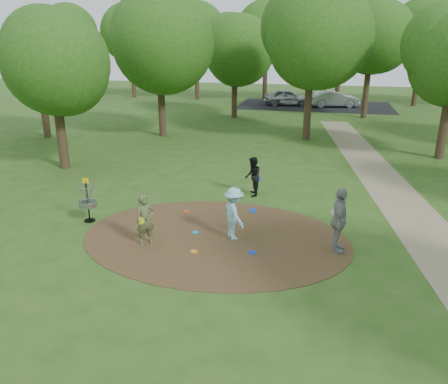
# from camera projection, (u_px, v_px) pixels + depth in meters

# --- Properties ---
(ground) EXTENTS (100.00, 100.00, 0.00)m
(ground) POSITION_uv_depth(u_px,v_px,m) (215.00, 237.00, 13.66)
(ground) COLOR #2D5119
(ground) RESTS_ON ground
(dirt_clearing) EXTENTS (8.40, 8.40, 0.02)m
(dirt_clearing) POSITION_uv_depth(u_px,v_px,m) (215.00, 237.00, 13.66)
(dirt_clearing) COLOR #47301C
(dirt_clearing) RESTS_ON ground
(footpath) EXTENTS (7.55, 39.89, 0.01)m
(footpath) POSITION_uv_depth(u_px,v_px,m) (425.00, 231.00, 14.11)
(footpath) COLOR #8C7A5B
(footpath) RESTS_ON ground
(parking_lot) EXTENTS (14.00, 8.00, 0.01)m
(parking_lot) POSITION_uv_depth(u_px,v_px,m) (314.00, 106.00, 40.81)
(parking_lot) COLOR black
(parking_lot) RESTS_ON ground
(player_observer_with_disc) EXTENTS (0.67, 0.67, 1.57)m
(player_observer_with_disc) POSITION_uv_depth(u_px,v_px,m) (145.00, 220.00, 12.97)
(player_observer_with_disc) COLOR #535C35
(player_observer_with_disc) RESTS_ON ground
(player_throwing_with_disc) EXTENTS (1.30, 1.23, 1.66)m
(player_throwing_with_disc) POSITION_uv_depth(u_px,v_px,m) (234.00, 214.00, 13.32)
(player_throwing_with_disc) COLOR #90D1D6
(player_throwing_with_disc) RESTS_ON ground
(player_walking_with_disc) EXTENTS (0.73, 0.86, 1.57)m
(player_walking_with_disc) POSITION_uv_depth(u_px,v_px,m) (253.00, 177.00, 17.06)
(player_walking_with_disc) COLOR black
(player_walking_with_disc) RESTS_ON ground
(player_waiting_with_disc) EXTENTS (0.52, 1.16, 1.95)m
(player_waiting_with_disc) POSITION_uv_depth(u_px,v_px,m) (339.00, 221.00, 12.43)
(player_waiting_with_disc) COLOR gray
(player_waiting_with_disc) RESTS_ON ground
(disc_ground_cyan) EXTENTS (0.22, 0.22, 0.02)m
(disc_ground_cyan) POSITION_uv_depth(u_px,v_px,m) (195.00, 232.00, 13.95)
(disc_ground_cyan) COLOR #1B9CD9
(disc_ground_cyan) RESTS_ON dirt_clearing
(disc_ground_blue) EXTENTS (0.22, 0.22, 0.02)m
(disc_ground_blue) POSITION_uv_depth(u_px,v_px,m) (253.00, 252.00, 12.64)
(disc_ground_blue) COLOR #0D35E0
(disc_ground_blue) RESTS_ON dirt_clearing
(disc_ground_red) EXTENTS (0.22, 0.22, 0.02)m
(disc_ground_red) POSITION_uv_depth(u_px,v_px,m) (187.00, 211.00, 15.67)
(disc_ground_red) COLOR #E34916
(disc_ground_red) RESTS_ON dirt_clearing
(car_left) EXTENTS (4.60, 2.41, 1.49)m
(car_left) POSITION_uv_depth(u_px,v_px,m) (288.00, 97.00, 40.70)
(car_left) COLOR #A5A6AD
(car_left) RESTS_ON ground
(car_right) EXTENTS (4.69, 2.62, 1.46)m
(car_right) POSITION_uv_depth(u_px,v_px,m) (334.00, 99.00, 39.70)
(car_right) COLOR #96989D
(car_right) RESTS_ON ground
(disc_ground_orange) EXTENTS (0.22, 0.22, 0.02)m
(disc_ground_orange) POSITION_uv_depth(u_px,v_px,m) (194.00, 251.00, 12.70)
(disc_ground_orange) COLOR orange
(disc_ground_orange) RESTS_ON dirt_clearing
(disc_golf_basket) EXTENTS (0.63, 0.63, 1.54)m
(disc_golf_basket) POSITION_uv_depth(u_px,v_px,m) (87.00, 197.00, 14.61)
(disc_golf_basket) COLOR black
(disc_golf_basket) RESTS_ON ground
(tree_ring) EXTENTS (37.32, 45.48, 8.85)m
(tree_ring) POSITION_uv_depth(u_px,v_px,m) (324.00, 55.00, 19.23)
(tree_ring) COLOR #332316
(tree_ring) RESTS_ON ground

